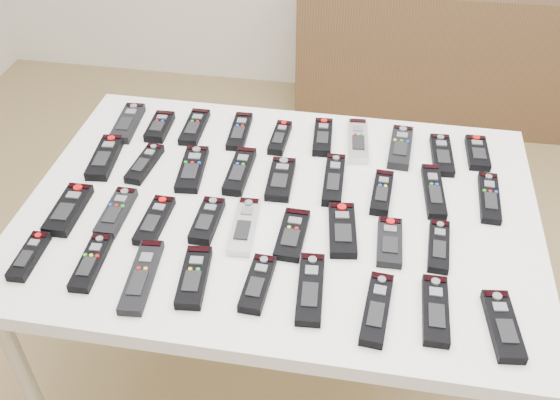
% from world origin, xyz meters
% --- Properties ---
extents(ground, '(4.00, 4.00, 0.00)m').
position_xyz_m(ground, '(0.00, 0.00, 0.00)').
color(ground, '#9A7F4E').
rests_on(ground, ground).
extents(table, '(1.25, 0.88, 0.78)m').
position_xyz_m(table, '(-0.04, 0.02, 0.72)').
color(table, white).
rests_on(table, ground).
extents(sideboard, '(1.42, 0.42, 0.70)m').
position_xyz_m(sideboard, '(0.46, 1.78, 0.35)').
color(sideboard, '#4E311F').
rests_on(sideboard, ground).
extents(remote_0, '(0.07, 0.18, 0.02)m').
position_xyz_m(remote_0, '(-0.54, 0.29, 0.79)').
color(remote_0, black).
rests_on(remote_0, table).
extents(remote_1, '(0.06, 0.14, 0.02)m').
position_xyz_m(remote_1, '(-0.44, 0.29, 0.79)').
color(remote_1, black).
rests_on(remote_1, table).
extents(remote_2, '(0.06, 0.17, 0.02)m').
position_xyz_m(remote_2, '(-0.34, 0.31, 0.79)').
color(remote_2, black).
rests_on(remote_2, table).
extents(remote_3, '(0.06, 0.18, 0.02)m').
position_xyz_m(remote_3, '(-0.21, 0.31, 0.79)').
color(remote_3, black).
rests_on(remote_3, table).
extents(remote_4, '(0.05, 0.15, 0.02)m').
position_xyz_m(remote_4, '(-0.09, 0.30, 0.79)').
color(remote_4, black).
rests_on(remote_4, table).
extents(remote_5, '(0.06, 0.16, 0.02)m').
position_xyz_m(remote_5, '(0.03, 0.32, 0.79)').
color(remote_5, black).
rests_on(remote_5, table).
extents(remote_6, '(0.07, 0.19, 0.02)m').
position_xyz_m(remote_6, '(0.12, 0.31, 0.79)').
color(remote_6, '#B7B7BC').
rests_on(remote_6, table).
extents(remote_7, '(0.07, 0.19, 0.02)m').
position_xyz_m(remote_7, '(0.24, 0.30, 0.79)').
color(remote_7, black).
rests_on(remote_7, table).
extents(remote_8, '(0.06, 0.18, 0.02)m').
position_xyz_m(remote_8, '(0.35, 0.29, 0.79)').
color(remote_8, black).
rests_on(remote_8, table).
extents(remote_9, '(0.06, 0.14, 0.02)m').
position_xyz_m(remote_9, '(0.45, 0.32, 0.79)').
color(remote_9, black).
rests_on(remote_9, table).
extents(remote_10, '(0.08, 0.19, 0.02)m').
position_xyz_m(remote_10, '(-0.54, 0.12, 0.79)').
color(remote_10, black).
rests_on(remote_10, table).
extents(remote_11, '(0.06, 0.16, 0.02)m').
position_xyz_m(remote_11, '(-0.42, 0.12, 0.79)').
color(remote_11, black).
rests_on(remote_11, table).
extents(remote_12, '(0.08, 0.19, 0.02)m').
position_xyz_m(remote_12, '(-0.29, 0.11, 0.79)').
color(remote_12, black).
rests_on(remote_12, table).
extents(remote_13, '(0.05, 0.18, 0.02)m').
position_xyz_m(remote_13, '(-0.17, 0.12, 0.79)').
color(remote_13, black).
rests_on(remote_13, table).
extents(remote_14, '(0.07, 0.16, 0.02)m').
position_xyz_m(remote_14, '(-0.06, 0.11, 0.79)').
color(remote_14, black).
rests_on(remote_14, table).
extents(remote_15, '(0.05, 0.20, 0.02)m').
position_xyz_m(remote_15, '(0.08, 0.13, 0.79)').
color(remote_15, black).
rests_on(remote_15, table).
extents(remote_16, '(0.05, 0.16, 0.02)m').
position_xyz_m(remote_16, '(0.20, 0.10, 0.79)').
color(remote_16, black).
rests_on(remote_16, table).
extents(remote_17, '(0.06, 0.20, 0.02)m').
position_xyz_m(remote_17, '(0.33, 0.13, 0.79)').
color(remote_17, black).
rests_on(remote_17, table).
extents(remote_18, '(0.05, 0.19, 0.02)m').
position_xyz_m(remote_18, '(0.46, 0.13, 0.79)').
color(remote_18, black).
rests_on(remote_18, table).
extents(remote_19, '(0.07, 0.17, 0.02)m').
position_xyz_m(remote_19, '(-0.54, -0.09, 0.79)').
color(remote_19, black).
rests_on(remote_19, table).
extents(remote_20, '(0.05, 0.17, 0.02)m').
position_xyz_m(remote_20, '(-0.43, -0.08, 0.79)').
color(remote_20, black).
rests_on(remote_20, table).
extents(remote_21, '(0.05, 0.16, 0.02)m').
position_xyz_m(remote_21, '(-0.33, -0.10, 0.79)').
color(remote_21, black).
rests_on(remote_21, table).
extents(remote_22, '(0.05, 0.15, 0.02)m').
position_xyz_m(remote_22, '(-0.20, -0.08, 0.79)').
color(remote_22, black).
rests_on(remote_22, table).
extents(remote_23, '(0.06, 0.19, 0.02)m').
position_xyz_m(remote_23, '(-0.11, -0.08, 0.79)').
color(remote_23, '#B7B7BC').
rests_on(remote_23, table).
extents(remote_24, '(0.06, 0.16, 0.02)m').
position_xyz_m(remote_24, '(0.00, -0.09, 0.79)').
color(remote_24, black).
rests_on(remote_24, table).
extents(remote_25, '(0.08, 0.18, 0.02)m').
position_xyz_m(remote_25, '(0.12, -0.05, 0.79)').
color(remote_25, black).
rests_on(remote_25, table).
extents(remote_26, '(0.06, 0.15, 0.02)m').
position_xyz_m(remote_26, '(0.23, -0.08, 0.79)').
color(remote_26, black).
rests_on(remote_26, table).
extents(remote_27, '(0.05, 0.16, 0.02)m').
position_xyz_m(remote_27, '(0.34, -0.07, 0.79)').
color(remote_27, black).
rests_on(remote_27, table).
extents(remote_28, '(0.05, 0.14, 0.02)m').
position_xyz_m(remote_28, '(-0.56, -0.26, 0.79)').
color(remote_28, black).
rests_on(remote_28, table).
extents(remote_29, '(0.05, 0.17, 0.02)m').
position_xyz_m(remote_29, '(-0.42, -0.25, 0.79)').
color(remote_29, black).
rests_on(remote_29, table).
extents(remote_30, '(0.07, 0.21, 0.02)m').
position_xyz_m(remote_30, '(-0.30, -0.27, 0.79)').
color(remote_30, black).
rests_on(remote_30, table).
extents(remote_31, '(0.07, 0.17, 0.02)m').
position_xyz_m(remote_31, '(-0.18, -0.26, 0.79)').
color(remote_31, black).
rests_on(remote_31, table).
extents(remote_32, '(0.06, 0.16, 0.02)m').
position_xyz_m(remote_32, '(-0.05, -0.25, 0.79)').
color(remote_32, black).
rests_on(remote_32, table).
extents(remote_33, '(0.07, 0.19, 0.02)m').
position_xyz_m(remote_33, '(0.07, -0.25, 0.79)').
color(remote_33, black).
rests_on(remote_33, table).
extents(remote_34, '(0.06, 0.19, 0.02)m').
position_xyz_m(remote_34, '(0.21, -0.28, 0.79)').
color(remote_34, black).
rests_on(remote_34, table).
extents(remote_35, '(0.05, 0.18, 0.02)m').
position_xyz_m(remote_35, '(0.32, -0.26, 0.79)').
color(remote_35, black).
rests_on(remote_35, table).
extents(remote_36, '(0.07, 0.17, 0.02)m').
position_xyz_m(remote_36, '(0.46, -0.28, 0.79)').
color(remote_36, black).
rests_on(remote_36, table).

